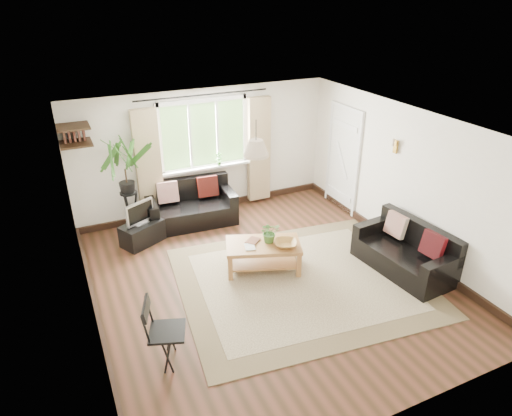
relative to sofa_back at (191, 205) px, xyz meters
name	(u,v)px	position (x,y,z in m)	size (l,w,h in m)	color
floor	(267,280)	(0.47, -2.28, -0.38)	(5.50, 5.50, 0.00)	#311F10
ceiling	(269,127)	(0.47, -2.28, 2.02)	(5.50, 5.50, 0.00)	white
wall_back	(204,152)	(0.47, 0.47, 0.82)	(5.00, 0.02, 2.40)	white
wall_front	(400,329)	(0.47, -5.03, 0.82)	(5.00, 0.02, 2.40)	white
wall_left	(82,248)	(-2.03, -2.28, 0.82)	(0.02, 5.50, 2.40)	white
wall_right	(406,181)	(2.97, -2.28, 0.82)	(0.02, 5.50, 2.40)	white
rug	(301,281)	(0.91, -2.54, -0.37)	(3.60, 3.09, 0.02)	beige
window	(204,135)	(0.47, 0.43, 1.17)	(2.50, 0.16, 2.16)	white
door	(343,160)	(2.94, -0.58, 0.62)	(0.06, 0.96, 2.06)	silver
corner_shelf	(74,135)	(-1.78, 0.22, 1.51)	(0.50, 0.50, 0.34)	black
pendant_lamp	(256,144)	(0.47, -1.88, 1.67)	(0.36, 0.36, 0.54)	beige
wall_sconce	(395,144)	(2.90, -1.98, 1.36)	(0.12, 0.12, 0.28)	beige
sofa_back	(191,205)	(0.00, 0.00, 0.00)	(1.62, 0.81, 0.76)	black
sofa_right	(405,250)	(2.52, -2.94, -0.02)	(0.78, 1.55, 0.73)	black
coffee_table	(263,256)	(0.54, -1.99, -0.15)	(1.15, 0.63, 0.47)	brown
table_plant	(270,232)	(0.66, -1.98, 0.26)	(0.30, 0.26, 0.34)	#3E6E2C
bowl	(286,244)	(0.82, -2.20, 0.13)	(0.34, 0.34, 0.08)	#A57738
book_a	(245,247)	(0.23, -1.99, 0.10)	(0.15, 0.21, 0.02)	silver
book_b	(248,239)	(0.37, -1.79, 0.10)	(0.17, 0.23, 0.02)	brown
tv_stand	(142,233)	(-1.00, -0.36, -0.19)	(0.71, 0.40, 0.38)	black
tv	(140,212)	(-1.00, -0.36, 0.21)	(0.55, 0.18, 0.42)	#A5A5AA
palm_stand	(128,189)	(-1.09, 0.06, 0.50)	(0.69, 0.69, 1.77)	black
folding_chair	(167,333)	(-1.33, -3.30, 0.06)	(0.45, 0.45, 0.87)	black
sill_plant	(219,159)	(0.72, 0.35, 0.68)	(0.14, 0.10, 0.27)	#2D6023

